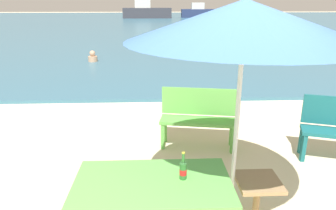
# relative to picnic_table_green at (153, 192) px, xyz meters

# --- Properties ---
(sea_water) EXTENTS (120.00, 50.00, 0.08)m
(sea_water) POSITION_rel_picnic_table_green_xyz_m (0.50, 29.59, -0.61)
(sea_water) COLOR #386B84
(sea_water) RESTS_ON ground_plane
(picnic_table_green) EXTENTS (1.40, 0.80, 0.76)m
(picnic_table_green) POSITION_rel_picnic_table_green_xyz_m (0.00, 0.00, 0.00)
(picnic_table_green) COLOR #60B24C
(picnic_table_green) RESTS_ON ground_plane
(beer_bottle_amber) EXTENTS (0.07, 0.07, 0.26)m
(beer_bottle_amber) POSITION_rel_picnic_table_green_xyz_m (0.27, 0.03, 0.20)
(beer_bottle_amber) COLOR #2D662D
(beer_bottle_amber) RESTS_ON picnic_table_green
(patio_umbrella) EXTENTS (2.10, 2.10, 2.30)m
(patio_umbrella) POSITION_rel_picnic_table_green_xyz_m (0.81, 0.34, 1.47)
(patio_umbrella) COLOR silver
(patio_umbrella) RESTS_ON ground_plane
(side_table_wood) EXTENTS (0.44, 0.44, 0.54)m
(side_table_wood) POSITION_rel_picnic_table_green_xyz_m (1.08, 0.32, -0.30)
(side_table_wood) COLOR #9E7A51
(side_table_wood) RESTS_ON ground_plane
(bench_green_left) EXTENTS (1.24, 0.56, 0.95)m
(bench_green_left) POSITION_rel_picnic_table_green_xyz_m (0.72, 2.27, -0.11)
(bench_green_left) COLOR #60B24C
(bench_green_left) RESTS_ON ground_plane
(swimmer_person) EXTENTS (0.34, 0.34, 0.41)m
(swimmer_person) POSITION_rel_picnic_table_green_xyz_m (-2.27, 9.33, -0.41)
(swimmer_person) COLOR tan
(swimmer_person) RESTS_ON sea_water
(boat_sailboat) EXTENTS (5.86, 1.60, 2.13)m
(boat_sailboat) POSITION_rel_picnic_table_green_xyz_m (-0.86, 37.53, 0.20)
(boat_sailboat) COLOR #38383F
(boat_sailboat) RESTS_ON sea_water
(boat_tanker) EXTENTS (4.94, 1.35, 1.80)m
(boat_tanker) POSITION_rel_picnic_table_green_xyz_m (5.89, 38.54, 0.08)
(boat_tanker) COLOR navy
(boat_tanker) RESTS_ON sea_water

